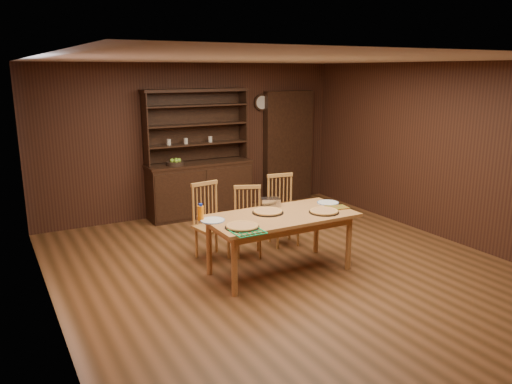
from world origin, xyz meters
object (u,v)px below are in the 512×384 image
juice_bottle (201,213)px  chair_right (282,207)px  china_hutch (199,182)px  dining_table (280,221)px  chair_center (248,219)px  chair_left (209,218)px

juice_bottle → chair_right: bearing=23.4°
china_hutch → dining_table: 2.84m
chair_center → china_hutch: bearing=109.3°
chair_center → chair_right: chair_right is taller
dining_table → juice_bottle: juice_bottle is taller
dining_table → chair_left: 1.08m
china_hutch → chair_right: size_ratio=2.13×
china_hutch → chair_center: 2.08m
chair_center → chair_right: size_ratio=0.93×
china_hutch → juice_bottle: size_ratio=10.57×
chair_right → juice_bottle: size_ratio=4.95×
juice_bottle → chair_center: bearing=29.6°
china_hutch → chair_left: (-0.67, -1.92, -0.05)m
chair_left → dining_table: bearing=-67.4°
dining_table → chair_left: (-0.55, 0.92, -0.12)m
chair_right → chair_left: bearing=-171.2°
china_hutch → juice_bottle: 2.81m
chair_right → dining_table: bearing=-114.8°
china_hutch → chair_center: (-0.15, -2.07, -0.09)m
chair_left → chair_right: 1.16m
china_hutch → juice_bottle: bearing=-112.3°
dining_table → chair_right: chair_right is taller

